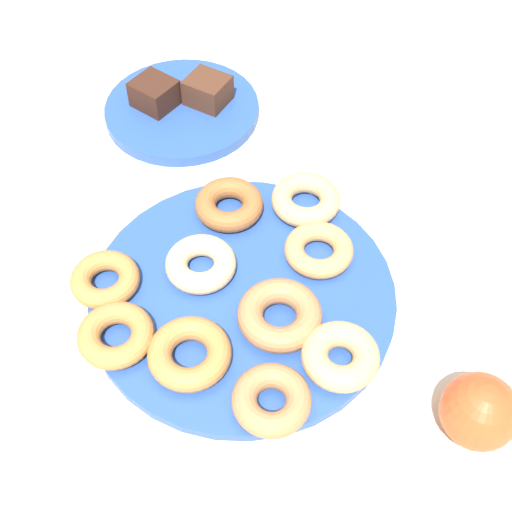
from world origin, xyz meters
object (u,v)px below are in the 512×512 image
Objects in this scene: donut_1 at (307,200)px; donut_7 at (319,250)px; donut_0 at (105,279)px; brownie_near at (155,93)px; donut_3 at (271,400)px; donut_6 at (280,315)px; donut_8 at (116,335)px; donut_9 at (229,204)px; donut_plate at (242,294)px; apple at (479,411)px; donut_2 at (190,354)px; donut_5 at (199,266)px; brownie_far at (208,90)px; donut_4 at (340,356)px; cake_plate at (182,110)px.

donut_7 is (0.05, -0.06, -0.00)m from donut_1.
donut_0 is 0.31m from brownie_near.
donut_6 reaches higher than donut_3.
donut_8 is 0.97× the size of donut_9.
donut_plate is at bearing 57.45° from donut_8.
donut_0 is 0.97× the size of donut_7.
apple is at bearing 7.39° from donut_0.
donut_0 is 0.14m from donut_2.
donut_1 is 0.93× the size of donut_6.
donut_5 is 0.11m from donut_6.
apple is (0.41, 0.05, 0.01)m from donut_0.
donut_2 is at bearing -59.09° from brownie_far.
donut_5 is at bearing 40.94° from donut_0.
brownie_near is at bearing 139.64° from donut_3.
donut_plate is 0.10m from donut_2.
donut_5 is 1.45× the size of brownie_near.
donut_2 is 0.10m from donut_3.
donut_1 is at bearing 73.54° from donut_8.
donut_2 is (0.00, -0.10, 0.02)m from donut_plate.
donut_4 is 1.00× the size of donut_5.
brownie_near is (-0.14, 0.28, 0.01)m from donut_0.
donut_1 is at bearing 127.10° from donut_4.
donut_plate is 0.14m from donut_4.
brownie_near reaches higher than donut_3.
donut_1 is at bearing 35.23° from donut_9.
donut_1 is 1.14× the size of apple.
donut_7 is at bearing 60.39° from donut_plate.
apple reaches higher than donut_6.
apple is (0.27, 0.08, 0.01)m from donut_2.
brownie_far is (-0.27, 0.27, 0.01)m from donut_6.
donut_8 is (-0.13, -0.21, 0.00)m from donut_7.
donut_4 is at bearing 65.04° from donut_3.
brownie_near reaches higher than donut_5.
donut_1 is at bearing -26.25° from brownie_far.
donut_2 is 1.57× the size of brownie_far.
apple reaches higher than donut_plate.
donut_5 is 1.00× the size of donut_8.
cake_plate is at bearing 154.30° from donut_7.
apple is (0.27, -0.02, 0.03)m from donut_plate.
brownie_far is (-0.26, 0.17, 0.01)m from donut_7.
donut_1 is at bearing -18.02° from cake_plate.
donut_6 is at bearing -34.44° from brownie_near.
donut_6 is 1.65× the size of brownie_far.
donut_plate is at bearing 3.00° from donut_5.
donut_7 is (-0.08, 0.11, -0.00)m from donut_4.
donut_3 is 1.06× the size of apple.
donut_plate is 4.45× the size of donut_0.
donut_5 reaches higher than donut_7.
donut_2 is 1.04× the size of donut_9.
donut_0 is at bearing -170.38° from donut_4.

